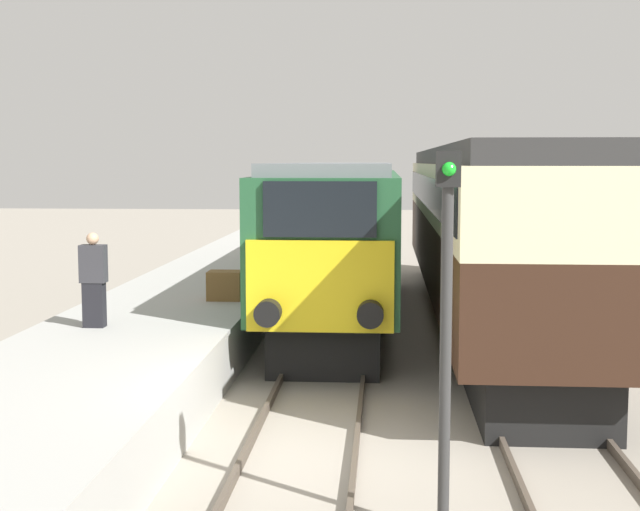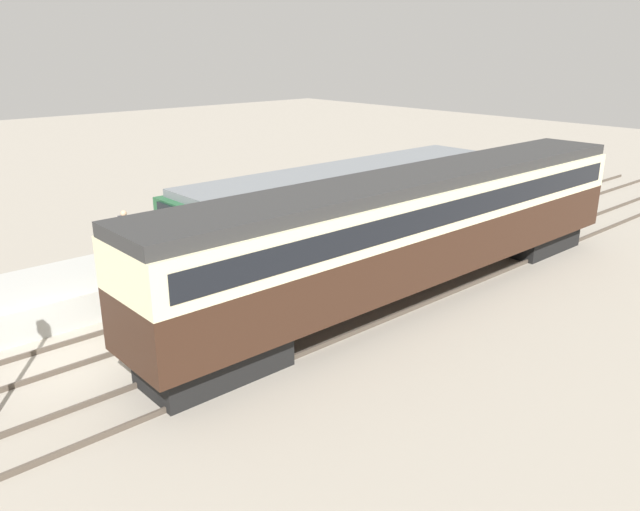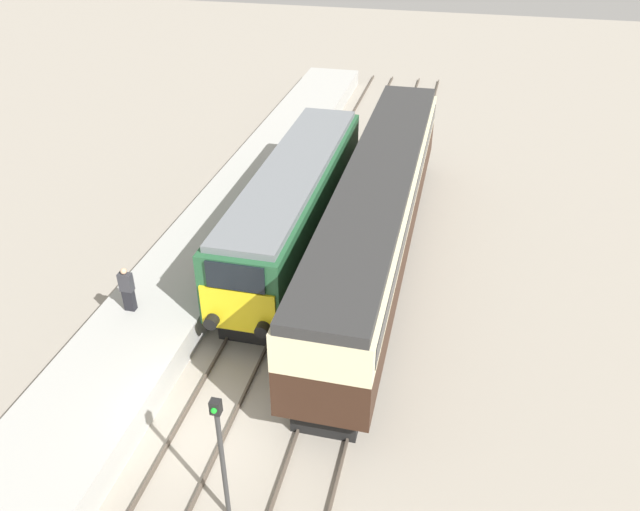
% 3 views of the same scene
% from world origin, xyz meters
% --- Properties ---
extents(ground_plane, '(120.00, 120.00, 0.00)m').
position_xyz_m(ground_plane, '(0.00, 0.00, 0.00)').
color(ground_plane, gray).
extents(platform_left, '(3.50, 50.00, 0.99)m').
position_xyz_m(platform_left, '(-3.30, 8.00, 0.49)').
color(platform_left, '#A8A8A3').
rests_on(platform_left, ground_plane).
extents(rails_near_track, '(1.51, 60.00, 0.14)m').
position_xyz_m(rails_near_track, '(0.00, 5.00, 0.07)').
color(rails_near_track, '#4C4238').
rests_on(rails_near_track, ground_plane).
extents(rails_far_track, '(1.50, 60.00, 0.14)m').
position_xyz_m(rails_far_track, '(3.40, 5.00, 0.07)').
color(rails_far_track, '#4C4238').
rests_on(rails_far_track, ground_plane).
extents(locomotive, '(2.70, 13.93, 3.82)m').
position_xyz_m(locomotive, '(0.00, 10.04, 2.13)').
color(locomotive, black).
rests_on(locomotive, ground_plane).
extents(passenger_carriage, '(2.75, 19.72, 4.16)m').
position_xyz_m(passenger_carriage, '(3.40, 9.93, 2.52)').
color(passenger_carriage, black).
rests_on(passenger_carriage, ground_plane).
extents(person_on_platform, '(0.44, 0.26, 1.65)m').
position_xyz_m(person_on_platform, '(-3.94, 3.52, 1.81)').
color(person_on_platform, black).
rests_on(person_on_platform, platform_left).
extents(luggage_crate, '(0.70, 0.56, 0.60)m').
position_xyz_m(luggage_crate, '(-2.23, 6.72, 1.29)').
color(luggage_crate, brown).
rests_on(luggage_crate, platform_left).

